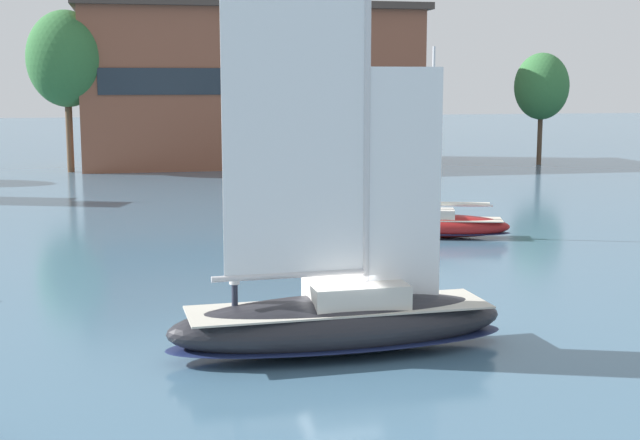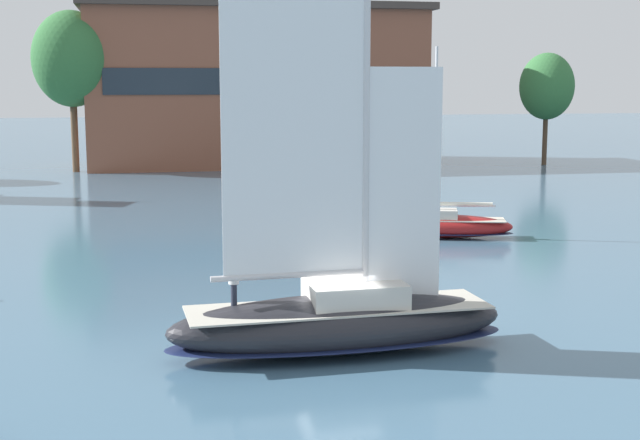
# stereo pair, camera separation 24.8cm
# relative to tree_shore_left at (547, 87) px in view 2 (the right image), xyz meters

# --- Properties ---
(ground_plane) EXTENTS (400.00, 400.00, 0.00)m
(ground_plane) POSITION_rel_tree_shore_left_xyz_m (-35.94, -60.31, -8.21)
(ground_plane) COLOR #42667F
(waterfront_building) EXTENTS (35.54, 15.68, 16.62)m
(waterfront_building) POSITION_rel_tree_shore_left_xyz_m (-29.94, 7.21, 0.14)
(waterfront_building) COLOR brown
(waterfront_building) RESTS_ON ground
(tree_shore_left) EXTENTS (5.70, 5.70, 11.73)m
(tree_shore_left) POSITION_rel_tree_shore_left_xyz_m (0.00, 0.00, 0.00)
(tree_shore_left) COLOR #4C3828
(tree_shore_left) RESTS_ON ground
(tree_shore_right) EXTENTS (7.53, 7.53, 15.51)m
(tree_shore_right) POSITION_rel_tree_shore_left_xyz_m (-48.25, 2.07, 2.64)
(tree_shore_right) COLOR brown
(tree_shore_right) RESTS_ON ground
(sailboat_main) EXTENTS (11.41, 3.63, 15.51)m
(sailboat_main) POSITION_rel_tree_shore_left_xyz_m (-35.92, -60.31, -7.01)
(sailboat_main) COLOR #232328
(sailboat_main) RESTS_ON ground
(sailboat_moored_near_marina) EXTENTS (8.04, 4.30, 10.66)m
(sailboat_moored_near_marina) POSITION_rel_tree_shore_left_xyz_m (-25.34, -40.39, -7.49)
(sailboat_moored_near_marina) COLOR maroon
(sailboat_moored_near_marina) RESTS_ON ground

